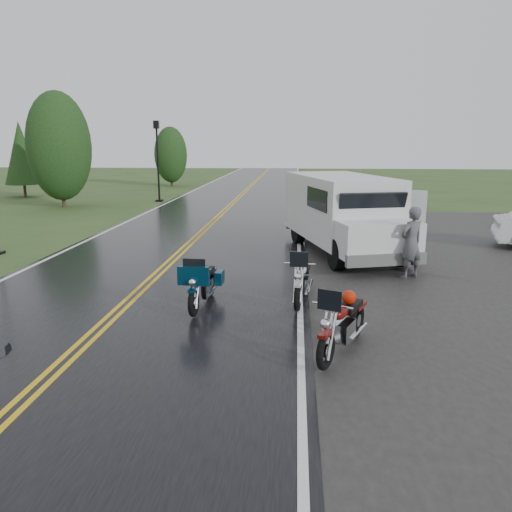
{
  "coord_description": "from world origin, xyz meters",
  "views": [
    {
      "loc": [
        3.67,
        -8.84,
        3.49
      ],
      "look_at": [
        2.8,
        2.0,
        1.0
      ],
      "focal_mm": 35.0,
      "sensor_mm": 36.0,
      "label": 1
    }
  ],
  "objects": [
    {
      "name": "van_white",
      "position": [
        4.83,
        4.71,
        1.25
      ],
      "size": [
        4.05,
        6.79,
        2.51
      ],
      "primitive_type": null,
      "rotation": [
        0.0,
        0.0,
        0.28
      ],
      "color": "silver",
      "rests_on": "ground"
    },
    {
      "name": "motorcycle_red",
      "position": [
        4.17,
        -1.65,
        0.62
      ],
      "size": [
        1.54,
        2.22,
        1.23
      ],
      "primitive_type": null,
      "rotation": [
        0.0,
        0.0,
        -0.42
      ],
      "color": "#580C0A",
      "rests_on": "ground"
    },
    {
      "name": "motorcycle_silver",
      "position": [
        3.74,
        1.05,
        0.61
      ],
      "size": [
        0.99,
        2.14,
        1.22
      ],
      "primitive_type": null,
      "rotation": [
        0.0,
        0.0,
        -0.12
      ],
      "color": "#AFB2B8",
      "rests_on": "ground"
    },
    {
      "name": "tree_left_mid",
      "position": [
        -9.08,
        17.62,
        2.64
      ],
      "size": [
        3.37,
        3.37,
        5.27
      ],
      "primitive_type": null,
      "color": "#1E3D19",
      "rests_on": "ground"
    },
    {
      "name": "person_at_van",
      "position": [
        6.65,
        4.02,
        0.93
      ],
      "size": [
        0.81,
        0.75,
        1.86
      ],
      "primitive_type": "imported",
      "rotation": [
        0.0,
        0.0,
        3.73
      ],
      "color": "#4B4A4F",
      "rests_on": "ground"
    },
    {
      "name": "road",
      "position": [
        0.0,
        10.0,
        0.02
      ],
      "size": [
        8.0,
        100.0,
        0.04
      ],
      "primitive_type": "cube",
      "color": "black",
      "rests_on": "ground"
    },
    {
      "name": "motorcycle_teal",
      "position": [
        1.66,
        0.56,
        0.59
      ],
      "size": [
        0.84,
        2.04,
        1.18
      ],
      "primitive_type": null,
      "rotation": [
        0.0,
        0.0,
        -0.06
      ],
      "color": "#042335",
      "rests_on": "ground"
    },
    {
      "name": "tree_left_far",
      "position": [
        -6.46,
        31.36,
        2.01
      ],
      "size": [
        2.62,
        2.62,
        4.03
      ],
      "primitive_type": null,
      "color": "#1E3D19",
      "rests_on": "ground"
    },
    {
      "name": "lamp_post_far_left",
      "position": [
        -4.52,
        20.56,
        2.38
      ],
      "size": [
        0.41,
        0.41,
        4.77
      ],
      "primitive_type": null,
      "color": "black",
      "rests_on": "ground"
    },
    {
      "name": "ground",
      "position": [
        0.0,
        0.0,
        0.0
      ],
      "size": [
        120.0,
        120.0,
        0.0
      ],
      "primitive_type": "plane",
      "color": "#2D471E",
      "rests_on": "ground"
    },
    {
      "name": "pine_left_far",
      "position": [
        -13.96,
        22.43,
        2.34
      ],
      "size": [
        2.25,
        2.25,
        4.69
      ],
      "primitive_type": null,
      "color": "#1E3D19",
      "rests_on": "ground"
    }
  ]
}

